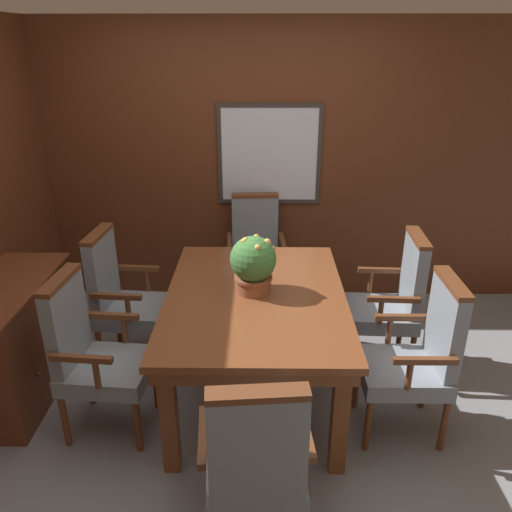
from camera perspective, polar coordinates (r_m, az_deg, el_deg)
name	(u,v)px	position (r m, az deg, el deg)	size (l,w,h in m)	color
ground_plane	(241,411)	(3.46, -1.73, -17.33)	(14.00, 14.00, 0.00)	gray
wall_back	(247,168)	(4.46, -1.02, 10.05)	(7.20, 0.08, 2.45)	#5B2D19
dining_table	(256,307)	(3.25, -0.03, -5.89)	(1.14, 1.57, 0.77)	brown
chair_right_far	(392,299)	(3.74, 15.28, -4.72)	(0.53, 0.51, 1.04)	brown
chair_left_near	(92,352)	(3.19, -18.22, -10.38)	(0.54, 0.52, 1.04)	brown
chair_left_far	(122,295)	(3.78, -15.02, -4.38)	(0.54, 0.52, 1.04)	brown
chair_head_near	(255,461)	(2.39, -0.07, -22.41)	(0.52, 0.55, 1.04)	brown
chair_right_near	(419,354)	(3.17, 18.10, -10.63)	(0.51, 0.50, 1.04)	brown
chair_head_far	(256,251)	(4.40, -0.04, 0.53)	(0.52, 0.54, 1.04)	brown
potted_plant	(253,264)	(3.15, -0.32, -0.88)	(0.29, 0.29, 0.38)	#9E5638
sideboard_cabinet	(15,341)	(3.75, -25.82, -8.69)	(0.50, 1.07, 0.82)	brown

